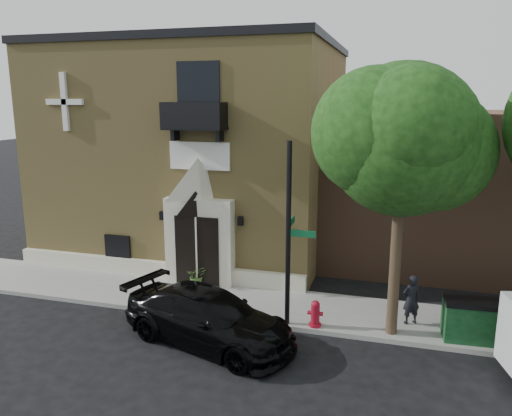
{
  "coord_description": "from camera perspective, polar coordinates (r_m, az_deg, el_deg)",
  "views": [
    {
      "loc": [
        5.96,
        -13.74,
        6.91
      ],
      "look_at": [
        1.39,
        2.0,
        3.32
      ],
      "focal_mm": 35.0,
      "sensor_mm": 36.0,
      "label": 1
    }
  ],
  "objects": [
    {
      "name": "dumpster",
      "position": [
        15.89,
        23.87,
        -11.54
      ],
      "size": [
        1.88,
        1.14,
        1.19
      ],
      "rotation": [
        0.0,
        0.0,
        0.06
      ],
      "color": "#0E3314",
      "rests_on": "sidewalk"
    },
    {
      "name": "black_sedan",
      "position": [
        14.7,
        -5.46,
        -12.36
      ],
      "size": [
        5.74,
        3.65,
        1.55
      ],
      "primitive_type": "imported",
      "rotation": [
        0.0,
        0.0,
        1.27
      ],
      "color": "black",
      "rests_on": "ground"
    },
    {
      "name": "church",
      "position": [
        23.57,
        -6.24,
        6.75
      ],
      "size": [
        12.2,
        11.01,
        9.3
      ],
      "color": "tan",
      "rests_on": "ground"
    },
    {
      "name": "ground",
      "position": [
        16.49,
        -6.75,
        -12.5
      ],
      "size": [
        120.0,
        120.0,
        0.0
      ],
      "primitive_type": "plane",
      "color": "black",
      "rests_on": "ground"
    },
    {
      "name": "pedestrian_near",
      "position": [
        16.15,
        17.32,
        -9.96
      ],
      "size": [
        0.68,
        0.6,
        1.55
      ],
      "primitive_type": "imported",
      "rotation": [
        0.0,
        0.0,
        3.66
      ],
      "color": "black",
      "rests_on": "sidewalk"
    },
    {
      "name": "planter",
      "position": [
        18.65,
        -6.75,
        -7.67
      ],
      "size": [
        0.87,
        0.81,
        0.79
      ],
      "primitive_type": "imported",
      "rotation": [
        0.0,
        0.0,
        0.32
      ],
      "color": "#4E7132",
      "rests_on": "sidewalk"
    },
    {
      "name": "street_tree_left",
      "position": [
        14.12,
        16.56,
        7.63
      ],
      "size": [
        4.97,
        4.38,
        7.77
      ],
      "color": "#38281C",
      "rests_on": "sidewalk"
    },
    {
      "name": "fire_hydrant",
      "position": [
        15.52,
        6.79,
        -11.89
      ],
      "size": [
        0.47,
        0.37,
        0.82
      ],
      "color": "maroon",
      "rests_on": "sidewalk"
    },
    {
      "name": "sidewalk",
      "position": [
        17.42,
        -1.72,
        -10.74
      ],
      "size": [
        42.0,
        3.0,
        0.15
      ],
      "primitive_type": "cube",
      "color": "gray",
      "rests_on": "ground"
    },
    {
      "name": "street_sign",
      "position": [
        14.81,
        3.8,
        -3.08
      ],
      "size": [
        0.89,
        0.89,
        5.6
      ],
      "rotation": [
        0.0,
        0.0,
        0.0
      ],
      "color": "black",
      "rests_on": "sidewalk"
    }
  ]
}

